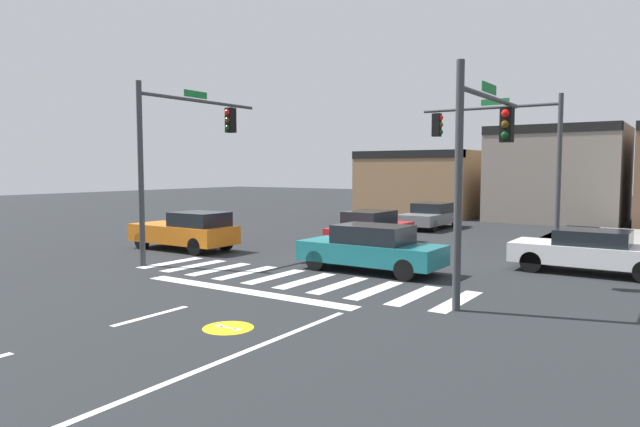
{
  "coord_description": "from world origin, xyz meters",
  "views": [
    {
      "loc": [
        9.74,
        -17.45,
        3.18
      ],
      "look_at": [
        -1.49,
        -0.7,
        1.59
      ],
      "focal_mm": 31.68,
      "sensor_mm": 36.0,
      "label": 1
    }
  ],
  "objects_px": {
    "car_teal": "(371,248)",
    "car_white": "(591,251)",
    "car_red": "(371,228)",
    "traffic_signal_southeast": "(483,146)",
    "car_gray": "(430,216)",
    "traffic_signal_southwest": "(184,140)",
    "car_orange": "(187,231)",
    "traffic_signal_northeast": "(503,144)"
  },
  "relations": [
    {
      "from": "traffic_signal_southwest",
      "to": "car_red",
      "type": "height_order",
      "value": "traffic_signal_southwest"
    },
    {
      "from": "traffic_signal_southwest",
      "to": "car_red",
      "type": "xyz_separation_m",
      "value": [
        3.92,
        6.54,
        -3.49
      ]
    },
    {
      "from": "traffic_signal_southeast",
      "to": "car_orange",
      "type": "height_order",
      "value": "traffic_signal_southeast"
    },
    {
      "from": "car_white",
      "to": "car_red",
      "type": "relative_size",
      "value": 0.96
    },
    {
      "from": "car_teal",
      "to": "traffic_signal_southeast",
      "type": "bearing_deg",
      "value": 158.84
    },
    {
      "from": "car_red",
      "to": "car_gray",
      "type": "bearing_deg",
      "value": -175.23
    },
    {
      "from": "traffic_signal_southwest",
      "to": "car_gray",
      "type": "bearing_deg",
      "value": -12.78
    },
    {
      "from": "car_orange",
      "to": "car_white",
      "type": "bearing_deg",
      "value": -166.46
    },
    {
      "from": "car_red",
      "to": "traffic_signal_southeast",
      "type": "bearing_deg",
      "value": 45.13
    },
    {
      "from": "traffic_signal_southeast",
      "to": "car_red",
      "type": "height_order",
      "value": "traffic_signal_southeast"
    },
    {
      "from": "traffic_signal_southeast",
      "to": "car_gray",
      "type": "relative_size",
      "value": 1.22
    },
    {
      "from": "car_gray",
      "to": "traffic_signal_northeast",
      "type": "bearing_deg",
      "value": 42.41
    },
    {
      "from": "traffic_signal_northeast",
      "to": "car_orange",
      "type": "xyz_separation_m",
      "value": [
        -10.2,
        -7.01,
        -3.41
      ]
    },
    {
      "from": "traffic_signal_southwest",
      "to": "car_orange",
      "type": "bearing_deg",
      "value": 46.66
    },
    {
      "from": "traffic_signal_southwest",
      "to": "car_white",
      "type": "relative_size",
      "value": 1.34
    },
    {
      "from": "car_orange",
      "to": "car_gray",
      "type": "relative_size",
      "value": 0.97
    },
    {
      "from": "car_teal",
      "to": "traffic_signal_southwest",
      "type": "bearing_deg",
      "value": 10.81
    },
    {
      "from": "traffic_signal_northeast",
      "to": "car_orange",
      "type": "distance_m",
      "value": 12.84
    },
    {
      "from": "traffic_signal_northeast",
      "to": "car_orange",
      "type": "height_order",
      "value": "traffic_signal_northeast"
    },
    {
      "from": "car_white",
      "to": "traffic_signal_southwest",
      "type": "bearing_deg",
      "value": -159.19
    },
    {
      "from": "car_white",
      "to": "car_red",
      "type": "bearing_deg",
      "value": 168.2
    },
    {
      "from": "car_orange",
      "to": "car_white",
      "type": "relative_size",
      "value": 0.98
    },
    {
      "from": "car_white",
      "to": "car_orange",
      "type": "bearing_deg",
      "value": -166.46
    },
    {
      "from": "car_red",
      "to": "car_teal",
      "type": "xyz_separation_m",
      "value": [
        2.88,
        -5.24,
        0.01
      ]
    },
    {
      "from": "traffic_signal_northeast",
      "to": "car_white",
      "type": "bearing_deg",
      "value": 135.85
    },
    {
      "from": "car_red",
      "to": "car_teal",
      "type": "relative_size",
      "value": 1.05
    },
    {
      "from": "car_white",
      "to": "car_gray",
      "type": "bearing_deg",
      "value": 133.76
    },
    {
      "from": "car_teal",
      "to": "car_white",
      "type": "bearing_deg",
      "value": -148.78
    },
    {
      "from": "traffic_signal_southeast",
      "to": "car_gray",
      "type": "bearing_deg",
      "value": 27.0
    },
    {
      "from": "car_white",
      "to": "car_red",
      "type": "xyz_separation_m",
      "value": [
        -8.57,
        1.79,
        0.03
      ]
    },
    {
      "from": "traffic_signal_southwest",
      "to": "car_orange",
      "type": "distance_m",
      "value": 4.0
    },
    {
      "from": "traffic_signal_southwest",
      "to": "car_orange",
      "type": "height_order",
      "value": "traffic_signal_southwest"
    },
    {
      "from": "traffic_signal_southeast",
      "to": "car_teal",
      "type": "height_order",
      "value": "traffic_signal_southeast"
    },
    {
      "from": "car_gray",
      "to": "car_teal",
      "type": "height_order",
      "value": "car_teal"
    },
    {
      "from": "car_white",
      "to": "car_gray",
      "type": "height_order",
      "value": "car_gray"
    },
    {
      "from": "traffic_signal_southeast",
      "to": "car_white",
      "type": "bearing_deg",
      "value": -19.82
    },
    {
      "from": "car_white",
      "to": "car_red",
      "type": "height_order",
      "value": "car_red"
    },
    {
      "from": "traffic_signal_southeast",
      "to": "traffic_signal_northeast",
      "type": "relative_size",
      "value": 0.93
    },
    {
      "from": "car_orange",
      "to": "car_teal",
      "type": "xyz_separation_m",
      "value": [
        8.27,
        -0.09,
        -0.03
      ]
    },
    {
      "from": "car_gray",
      "to": "car_teal",
      "type": "distance_m",
      "value": 13.56
    },
    {
      "from": "car_gray",
      "to": "traffic_signal_southwest",
      "type": "bearing_deg",
      "value": -12.78
    },
    {
      "from": "traffic_signal_southeast",
      "to": "car_white",
      "type": "relative_size",
      "value": 1.23
    }
  ]
}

